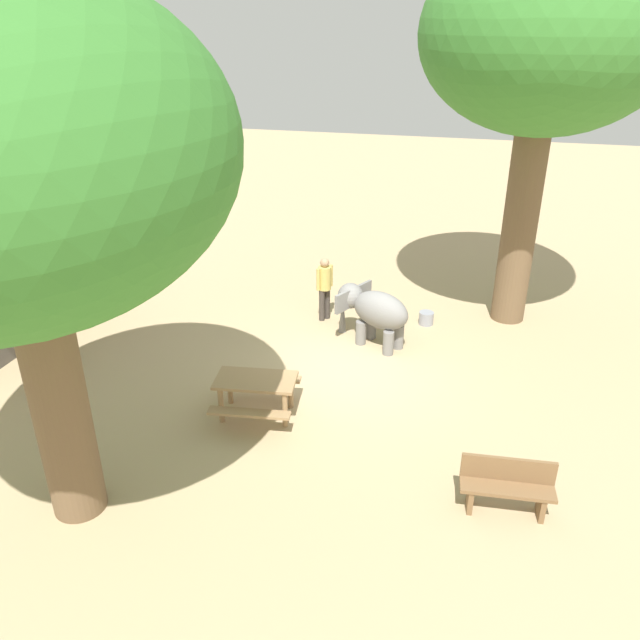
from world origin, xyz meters
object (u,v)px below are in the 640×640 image
at_px(shade_tree_main, 6,155).
at_px(picnic_table_near, 256,388).
at_px(market_stall_white, 42,268).
at_px(feed_bucket, 426,318).
at_px(wooden_bench, 507,485).
at_px(shade_tree_secondary, 547,39).
at_px(person_handler, 325,284).
at_px(elephant, 373,310).

xyz_separation_m(shade_tree_main, picnic_table_near, (3.06, -1.77, -4.78)).
relative_size(market_stall_white, feed_bucket, 7.00).
height_order(wooden_bench, feed_bucket, wooden_bench).
distance_m(shade_tree_main, feed_bucket, 10.39).
distance_m(shade_tree_secondary, wooden_bench, 9.26).
distance_m(shade_tree_secondary, feed_bucket, 6.63).
height_order(market_stall_white, feed_bucket, market_stall_white).
bearing_deg(picnic_table_near, person_handler, 79.61).
relative_size(shade_tree_main, picnic_table_near, 4.47).
distance_m(picnic_table_near, market_stall_white, 7.54).
height_order(shade_tree_main, wooden_bench, shade_tree_main).
height_order(wooden_bench, market_stall_white, market_stall_white).
xyz_separation_m(person_handler, picnic_table_near, (-4.38, 0.19, -0.36)).
distance_m(person_handler, picnic_table_near, 4.40).
distance_m(elephant, market_stall_white, 8.44).
relative_size(shade_tree_secondary, picnic_table_near, 5.09).
bearing_deg(elephant, market_stall_white, 28.27).
distance_m(elephant, shade_tree_secondary, 6.74).
bearing_deg(shade_tree_main, shade_tree_secondary, -36.27).
bearing_deg(shade_tree_main, feed_bucket, -29.71).
bearing_deg(picnic_table_near, market_stall_white, 147.68).
bearing_deg(shade_tree_secondary, market_stall_white, 102.51).
xyz_separation_m(market_stall_white, feed_bucket, (1.65, -9.53, -0.98)).
relative_size(shade_tree_main, market_stall_white, 3.00).
bearing_deg(shade_tree_secondary, elephant, 126.28).
relative_size(shade_tree_main, wooden_bench, 5.28).
relative_size(shade_tree_secondary, feed_bucket, 23.89).
height_order(picnic_table_near, market_stall_white, market_stall_white).
bearing_deg(shade_tree_secondary, wooden_bench, 179.46).
bearing_deg(person_handler, wooden_bench, -19.52).
xyz_separation_m(shade_tree_main, market_stall_white, (6.17, 5.07, -4.22)).
height_order(person_handler, shade_tree_main, shade_tree_main).
distance_m(market_stall_white, feed_bucket, 9.72).
bearing_deg(person_handler, elephant, -0.87).
bearing_deg(elephant, feed_bucket, -103.48).
distance_m(shade_tree_main, wooden_bench, 8.16).
relative_size(picnic_table_near, feed_bucket, 4.69).
bearing_deg(picnic_table_near, wooden_bench, -25.42).
bearing_deg(elephant, shade_tree_secondary, -117.61).
bearing_deg(wooden_bench, picnic_table_near, -22.62).
xyz_separation_m(shade_tree_secondary, market_stall_white, (-2.54, 11.47, -5.30)).
height_order(shade_tree_secondary, picnic_table_near, shade_tree_secondary).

